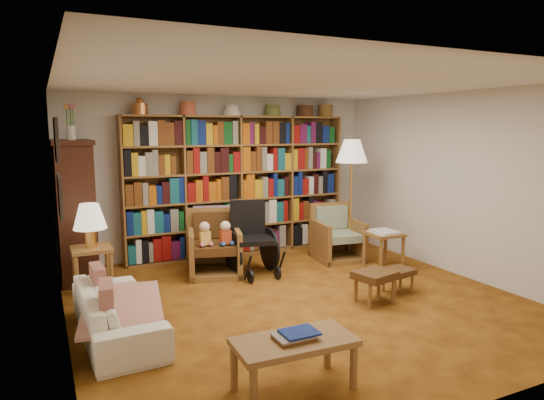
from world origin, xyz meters
TOP-DOWN VIEW (x-y plane):
  - floor at (0.00, 0.00)m, footprint 5.00×5.00m
  - ceiling at (0.00, 0.00)m, footprint 5.00×5.00m
  - wall_back at (0.00, 2.50)m, footprint 5.00×0.00m
  - wall_front at (0.00, -2.50)m, footprint 5.00×0.00m
  - wall_left at (-2.50, 0.00)m, footprint 0.00×5.00m
  - wall_right at (2.50, 0.00)m, footprint 0.00×5.00m
  - bookshelf at (0.20, 2.33)m, footprint 3.60×0.30m
  - curio_cabinet at (-2.25, 2.00)m, footprint 0.50×0.95m
  - framed_pictures at (-2.48, 0.30)m, footprint 0.03×0.52m
  - sofa at (-2.05, -0.11)m, footprint 1.69×0.71m
  - sofa_throw at (-2.00, -0.11)m, footprint 0.95×1.47m
  - cushion_left at (-2.18, 0.24)m, footprint 0.13×0.37m
  - cushion_right at (-2.18, -0.46)m, footprint 0.17×0.40m
  - side_table_lamp at (-2.15, 1.15)m, footprint 0.45×0.45m
  - table_lamp at (-2.15, 1.15)m, footprint 0.38×0.38m
  - armchair_leather at (-0.54, 1.48)m, footprint 0.90×0.91m
  - armchair_sage at (1.41, 1.38)m, footprint 0.76×0.78m
  - wheelchair at (-0.05, 1.22)m, footprint 0.59×0.81m
  - floor_lamp at (1.70, 1.39)m, footprint 0.49×0.49m
  - side_table_papers at (1.72, 0.59)m, footprint 0.49×0.49m
  - footstool_a at (0.77, -0.46)m, footprint 0.52×0.47m
  - footstool_b at (1.24, -0.30)m, footprint 0.40×0.36m
  - coffee_table at (-0.96, -1.72)m, footprint 0.95×0.50m

SIDE VIEW (x-z plane):
  - floor at x=0.00m, z-range 0.00..0.00m
  - sofa at x=-2.05m, z-range 0.00..0.49m
  - footstool_b at x=1.24m, z-range 0.10..0.40m
  - sofa_throw at x=-2.00m, z-range 0.28..0.32m
  - footstool_a at x=0.77m, z-range 0.12..0.50m
  - armchair_sage at x=1.41m, z-range -0.10..0.74m
  - coffee_table at x=-0.96m, z-range 0.12..0.59m
  - armchair_leather at x=-0.54m, z-range -0.08..0.82m
  - side_table_papers at x=1.72m, z-range 0.16..0.72m
  - cushion_left at x=-2.18m, z-range 0.27..0.63m
  - cushion_right at x=-2.18m, z-range 0.26..0.64m
  - wheelchair at x=-0.05m, z-range -0.05..0.97m
  - side_table_lamp at x=-2.15m, z-range 0.16..0.77m
  - curio_cabinet at x=-2.25m, z-range -0.25..2.15m
  - table_lamp at x=-2.15m, z-range 0.70..1.23m
  - bookshelf at x=0.20m, z-range -0.04..2.38m
  - wall_back at x=0.00m, z-range -1.25..3.75m
  - wall_front at x=0.00m, z-range -1.25..3.75m
  - wall_left at x=-2.50m, z-range -1.25..3.75m
  - wall_right at x=2.50m, z-range -1.25..3.75m
  - floor_lamp at x=1.70m, z-range 0.67..2.50m
  - framed_pictures at x=-2.48m, z-range 1.14..2.11m
  - ceiling at x=0.00m, z-range 2.50..2.50m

